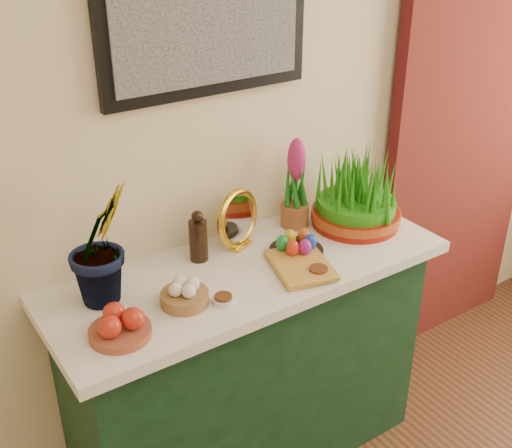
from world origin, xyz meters
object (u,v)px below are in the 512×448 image
Objects in this scene: mirror at (238,219)px; wheatgrass_sabzeh at (357,195)px; sideboard at (249,371)px; hyacinth_green at (99,225)px; book at (275,269)px.

wheatgrass_sabzeh is at bearing -13.27° from mirror.
sideboard is 2.54× the size of hyacinth_green.
wheatgrass_sabzeh is (0.46, 0.12, 0.11)m from book.
sideboard is at bearing -28.21° from hyacinth_green.
sideboard is at bearing 131.28° from book.
wheatgrass_sabzeh reaches higher than sideboard.
sideboard is 5.32× the size of book.
wheatgrass_sabzeh is at bearing 2.85° from sideboard.
mirror reaches higher than sideboard.
hyacinth_green is 1.51× the size of wheatgrass_sabzeh.
sideboard is at bearing -109.04° from mirror.
sideboard is 0.49m from book.
wheatgrass_sabzeh is at bearing -21.77° from hyacinth_green.
book is 0.49m from wheatgrass_sabzeh.
book is (0.52, -0.18, -0.24)m from hyacinth_green.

